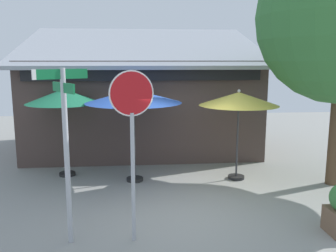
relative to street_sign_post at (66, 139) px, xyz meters
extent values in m
cube|color=gray|center=(2.15, 1.24, -1.90)|extent=(28.00, 28.00, 0.10)
cube|color=#473833|center=(1.42, 6.94, -0.28)|extent=(7.50, 4.58, 3.13)
cube|color=#999EA8|center=(1.42, 6.79, 1.79)|extent=(8.00, 5.12, 1.53)
cube|color=black|center=(1.42, 4.60, 0.93)|extent=(6.90, 0.16, 0.44)
cylinder|color=#A8AAB2|center=(0.00, 0.00, -0.34)|extent=(0.09, 0.09, 3.02)
cube|color=#116B38|center=(0.00, 0.00, 1.07)|extent=(0.74, 0.49, 0.16)
cube|color=#116B38|center=(0.00, 0.00, 0.85)|extent=(0.49, 0.74, 0.16)
cube|color=white|center=(-0.38, -0.24, 1.07)|extent=(0.07, 0.06, 0.16)
cylinder|color=#A8AAB2|center=(1.11, -0.03, -0.71)|extent=(0.07, 0.07, 2.28)
cylinder|color=white|center=(1.11, -0.03, 0.75)|extent=(0.74, 0.22, 0.77)
cylinder|color=red|center=(1.11, -0.03, 0.75)|extent=(0.70, 0.22, 0.72)
cylinder|color=black|center=(-0.74, 3.85, -1.81)|extent=(0.44, 0.44, 0.08)
cylinder|color=#333335|center=(-0.74, 3.85, -0.82)|extent=(0.05, 0.05, 2.06)
cone|color=#1E724C|center=(-0.74, 3.85, 0.35)|extent=(2.00, 2.00, 0.38)
sphere|color=silver|center=(-0.74, 3.85, 0.57)|extent=(0.08, 0.08, 0.08)
cylinder|color=black|center=(1.12, 3.22, -1.81)|extent=(0.44, 0.44, 0.08)
cylinder|color=#333335|center=(1.12, 3.22, -0.79)|extent=(0.05, 0.05, 2.12)
cone|color=#2D56B7|center=(1.12, 3.22, 0.39)|extent=(2.47, 2.47, 0.34)
sphere|color=silver|center=(1.12, 3.22, 0.59)|extent=(0.08, 0.08, 0.08)
cylinder|color=black|center=(3.84, 3.15, -1.81)|extent=(0.44, 0.44, 0.08)
cylinder|color=#333335|center=(3.84, 3.15, -0.83)|extent=(0.05, 0.05, 2.04)
cone|color=#EAD14C|center=(3.84, 3.15, 0.31)|extent=(2.07, 2.07, 0.34)
sphere|color=silver|center=(3.84, 3.15, 0.51)|extent=(0.08, 0.08, 0.08)
cylinder|color=brown|center=(6.16, 2.52, -0.55)|extent=(0.29, 0.29, 2.60)
camera|label=1|loc=(1.17, -6.04, 1.29)|focal=38.90mm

